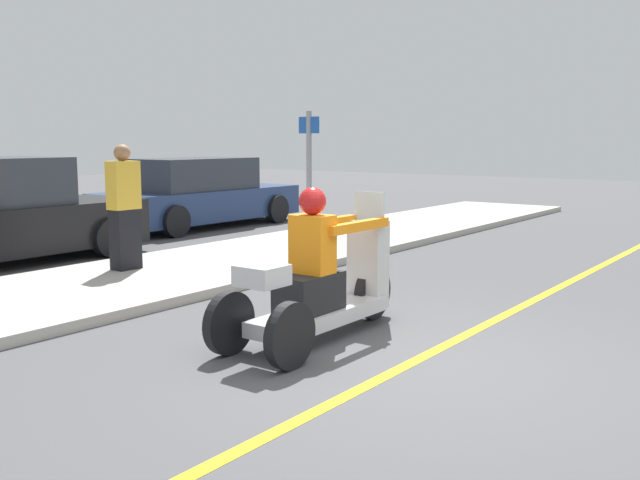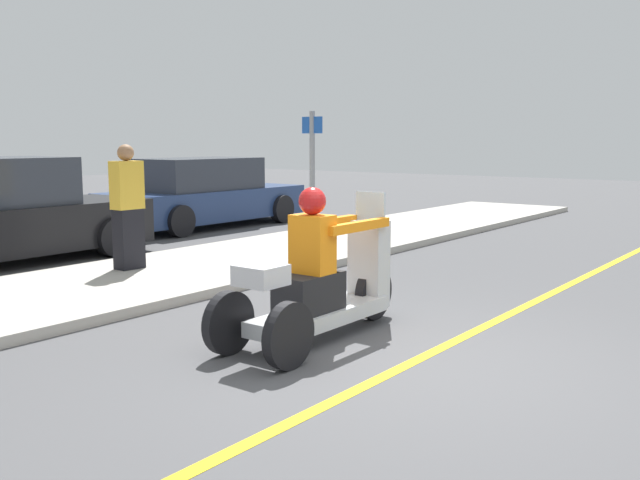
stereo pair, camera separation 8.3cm
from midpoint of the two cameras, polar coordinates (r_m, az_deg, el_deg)
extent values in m
plane|color=#4C4C4F|center=(6.23, 6.66, -9.89)|extent=(60.00, 60.00, 0.00)
cube|color=gold|center=(6.41, 7.60, -9.38)|extent=(24.00, 0.12, 0.01)
cube|color=#B2ADA3|center=(9.31, -18.78, -3.87)|extent=(28.00, 2.80, 0.12)
cylinder|color=black|center=(7.66, 3.93, -4.21)|extent=(0.58, 0.10, 0.58)
cylinder|color=black|center=(6.01, -2.81, -7.66)|extent=(0.58, 0.10, 0.58)
cylinder|color=black|center=(6.46, -7.64, -6.60)|extent=(0.58, 0.10, 0.58)
cube|color=silver|center=(6.91, -0.35, -6.04)|extent=(1.69, 0.49, 0.14)
cube|color=black|center=(6.72, -1.21, -4.23)|extent=(0.68, 0.38, 0.36)
cube|color=silver|center=(7.52, 3.54, -1.90)|extent=(0.24, 0.38, 0.92)
cube|color=silver|center=(7.45, 3.67, 2.73)|extent=(0.03, 0.35, 0.30)
cube|color=silver|center=(6.16, -5.06, -2.82)|extent=(0.36, 0.38, 0.18)
cube|color=orange|center=(6.68, -0.96, -0.33)|extent=(0.26, 0.38, 0.55)
sphere|color=red|center=(6.63, -0.97, 3.14)|extent=(0.26, 0.26, 0.26)
cube|color=#515156|center=(6.79, 0.52, -4.10)|extent=(0.14, 0.14, 0.36)
cube|color=#515156|center=(6.93, -1.09, -3.85)|extent=(0.14, 0.14, 0.36)
cube|color=orange|center=(6.94, 2.79, 1.12)|extent=(0.97, 0.09, 0.09)
cube|color=orange|center=(7.16, 0.12, 1.36)|extent=(0.97, 0.09, 0.09)
cube|color=black|center=(10.26, -15.53, 0.06)|extent=(0.38, 0.26, 0.84)
cube|color=gold|center=(10.19, -15.69, 4.24)|extent=(0.42, 0.26, 0.66)
sphere|color=#9E704C|center=(10.17, -15.78, 6.74)|extent=(0.23, 0.23, 0.23)
cylinder|color=black|center=(12.15, -16.69, 0.18)|extent=(0.64, 0.22, 0.64)
cylinder|color=black|center=(13.55, -21.06, 0.76)|extent=(0.64, 0.22, 0.64)
cube|color=navy|center=(15.93, -9.68, 2.87)|extent=(4.78, 1.77, 0.66)
cube|color=#2D333D|center=(15.72, -10.37, 5.23)|extent=(2.63, 1.59, 0.68)
cylinder|color=black|center=(16.48, -3.64, 2.49)|extent=(0.64, 0.22, 0.64)
cylinder|color=black|center=(17.66, -8.04, 2.80)|extent=(0.64, 0.22, 0.64)
cylinder|color=black|center=(14.26, -11.68, 1.47)|extent=(0.64, 0.22, 0.64)
cylinder|color=black|center=(15.61, -16.03, 1.89)|extent=(0.64, 0.22, 0.64)
cylinder|color=gray|center=(10.49, -1.11, 4.26)|extent=(0.08, 0.08, 2.20)
cube|color=#1E51AD|center=(10.47, -1.12, 9.18)|extent=(0.02, 0.36, 0.24)
camera|label=1|loc=(0.04, -90.35, -0.05)|focal=40.00mm
camera|label=2|loc=(0.04, 89.65, 0.05)|focal=40.00mm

